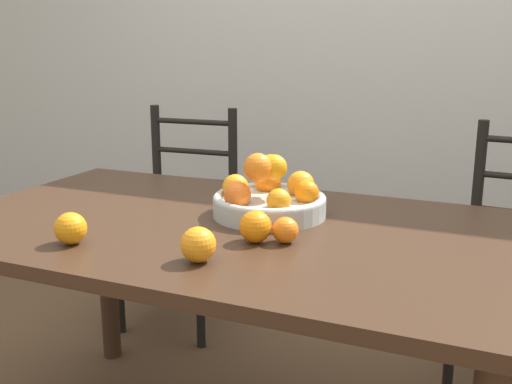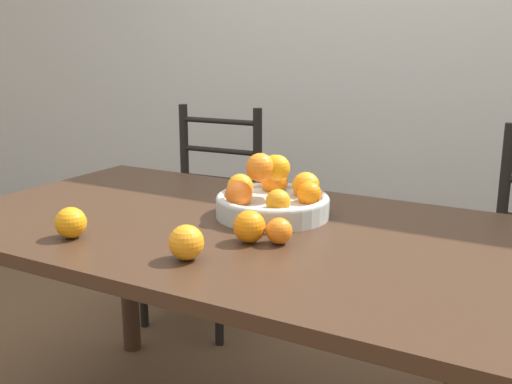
# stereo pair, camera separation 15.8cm
# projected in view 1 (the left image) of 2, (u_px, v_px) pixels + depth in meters

# --- Properties ---
(wall_back) EXTENTS (8.00, 0.06, 2.60)m
(wall_back) POSITION_uv_depth(u_px,v_px,m) (366.00, 25.00, 2.84)
(wall_back) COLOR beige
(wall_back) RESTS_ON ground_plane
(dining_table) EXTENTS (1.56, 0.92, 0.74)m
(dining_table) POSITION_uv_depth(u_px,v_px,m) (226.00, 258.00, 1.64)
(dining_table) COLOR #382316
(dining_table) RESTS_ON ground_plane
(fruit_bowl) EXTENTS (0.32, 0.32, 0.18)m
(fruit_bowl) POSITION_uv_depth(u_px,v_px,m) (269.00, 197.00, 1.68)
(fruit_bowl) COLOR #B2B7B2
(fruit_bowl) RESTS_ON dining_table
(orange_loose_0) EXTENTS (0.08, 0.08, 0.08)m
(orange_loose_0) POSITION_uv_depth(u_px,v_px,m) (255.00, 227.00, 1.45)
(orange_loose_0) COLOR orange
(orange_loose_0) RESTS_ON dining_table
(orange_loose_1) EXTENTS (0.06, 0.06, 0.06)m
(orange_loose_1) POSITION_uv_depth(u_px,v_px,m) (285.00, 230.00, 1.45)
(orange_loose_1) COLOR orange
(orange_loose_1) RESTS_ON dining_table
(orange_loose_2) EXTENTS (0.08, 0.08, 0.08)m
(orange_loose_2) POSITION_uv_depth(u_px,v_px,m) (198.00, 245.00, 1.32)
(orange_loose_2) COLOR orange
(orange_loose_2) RESTS_ON dining_table
(orange_loose_3) EXTENTS (0.08, 0.08, 0.08)m
(orange_loose_3) POSITION_uv_depth(u_px,v_px,m) (71.00, 228.00, 1.44)
(orange_loose_3) COLOR orange
(orange_loose_3) RESTS_ON dining_table
(chair_left) EXTENTS (0.44, 0.42, 0.94)m
(chair_left) POSITION_uv_depth(u_px,v_px,m) (181.00, 218.00, 2.62)
(chair_left) COLOR black
(chair_left) RESTS_ON ground_plane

